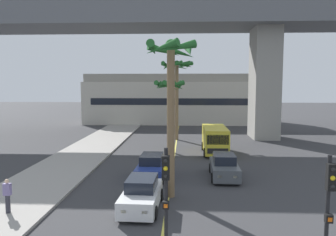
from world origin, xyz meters
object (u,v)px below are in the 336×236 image
object	(u,v)px
delivery_van	(215,139)
palm_tree_mid_median	(171,77)
car_queue_third	(152,167)
pedestrian_mid_block	(7,195)
palm_tree_near_median	(177,74)
palm_tree_far_median	(169,93)
car_queue_front	(142,195)
traffic_light_median_near	(166,195)
car_queue_second	(224,167)
traffic_light_right_far_corner	(329,207)

from	to	relation	value
delivery_van	palm_tree_mid_median	size ratio (longest dim) A/B	0.62
car_queue_third	pedestrian_mid_block	size ratio (longest dim) A/B	2.56
palm_tree_near_median	palm_tree_far_median	size ratio (longest dim) A/B	1.32
palm_tree_near_median	palm_tree_mid_median	distance (m)	19.12
delivery_van	car_queue_third	bearing A→B (deg)	-120.70
car_queue_front	delivery_van	size ratio (longest dim) A/B	0.79
traffic_light_median_near	palm_tree_near_median	bearing A→B (deg)	90.63
delivery_van	palm_tree_mid_median	bearing A→B (deg)	-106.31
palm_tree_near_median	pedestrian_mid_block	world-z (taller)	palm_tree_near_median
palm_tree_mid_median	palm_tree_far_median	size ratio (longest dim) A/B	1.29
car_queue_front	car_queue_third	size ratio (longest dim) A/B	1.00
traffic_light_median_near	palm_tree_mid_median	bearing A→B (deg)	91.24
car_queue_second	delivery_van	distance (m)	7.86
car_queue_front	delivery_van	distance (m)	14.51
palm_tree_mid_median	pedestrian_mid_block	xyz separation A→B (m)	(-7.53, -3.10, -5.54)
pedestrian_mid_block	car_queue_front	bearing A→B (deg)	11.25
delivery_van	pedestrian_mid_block	bearing A→B (deg)	-126.39
car_queue_front	traffic_light_median_near	distance (m)	6.41
car_queue_third	traffic_light_median_near	distance (m)	11.66
traffic_light_right_far_corner	palm_tree_mid_median	size ratio (longest dim) A/B	0.49
pedestrian_mid_block	traffic_light_median_near	bearing A→B (deg)	-31.25
pedestrian_mid_block	traffic_light_right_far_corner	bearing A→B (deg)	-23.98
car_queue_front	car_queue_second	xyz separation A→B (m)	(4.74, 5.84, 0.00)
delivery_van	palm_tree_far_median	xyz separation A→B (m)	(-4.08, 0.40, 4.11)
traffic_light_median_near	palm_tree_near_median	size ratio (longest dim) A/B	0.48
palm_tree_far_median	car_queue_front	bearing A→B (deg)	-93.01
car_queue_third	traffic_light_right_far_corner	world-z (taller)	traffic_light_right_far_corner
car_queue_front	car_queue_second	bearing A→B (deg)	50.91
car_queue_second	delivery_van	size ratio (longest dim) A/B	0.79
delivery_van	traffic_light_right_far_corner	xyz separation A→B (m)	(1.38, -20.40, 1.43)
car_queue_third	palm_tree_near_median	xyz separation A→B (m)	(1.28, 15.50, 6.54)
palm_tree_near_median	palm_tree_mid_median	bearing A→B (deg)	-89.62
car_queue_third	traffic_light_right_far_corner	distance (m)	13.85
car_queue_third	traffic_light_median_near	bearing A→B (deg)	-82.10
pedestrian_mid_block	palm_tree_near_median	bearing A→B (deg)	71.56
car_queue_front	car_queue_third	world-z (taller)	same
car_queue_second	traffic_light_median_near	world-z (taller)	traffic_light_median_near
car_queue_second	pedestrian_mid_block	world-z (taller)	pedestrian_mid_block
car_queue_front	traffic_light_median_near	xyz separation A→B (m)	(1.54, -5.90, 1.99)
car_queue_third	palm_tree_near_median	bearing A→B (deg)	85.26
traffic_light_right_far_corner	delivery_van	bearing A→B (deg)	93.86
palm_tree_near_median	car_queue_third	bearing A→B (deg)	-94.74
car_queue_third	pedestrian_mid_block	bearing A→B (deg)	-132.36
palm_tree_near_median	car_queue_front	bearing A→B (deg)	-93.39
car_queue_third	traffic_light_right_far_corner	bearing A→B (deg)	-62.93
car_queue_third	traffic_light_right_far_corner	size ratio (longest dim) A/B	0.99
traffic_light_median_near	palm_tree_far_median	size ratio (longest dim) A/B	0.64
delivery_van	palm_tree_near_median	bearing A→B (deg)	116.11
car_queue_third	delivery_van	xyz separation A→B (m)	(4.86, 8.19, 0.57)
car_queue_third	palm_tree_near_median	world-z (taller)	palm_tree_near_median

